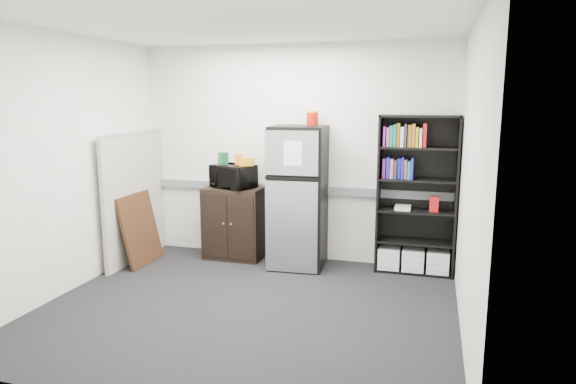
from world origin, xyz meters
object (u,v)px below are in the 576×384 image
object	(u,v)px
cabinet	(234,223)
refrigerator	(298,197)
cubicle_partition	(134,197)
microwave	(233,176)
bookshelf	(416,196)

from	to	relation	value
cabinet	refrigerator	bearing A→B (deg)	-5.26
cabinet	refrigerator	size ratio (longest dim) A/B	0.54
cubicle_partition	microwave	bearing A→B (deg)	19.01
cubicle_partition	cabinet	distance (m)	1.30
cubicle_partition	microwave	distance (m)	1.27
bookshelf	cabinet	size ratio (longest dim) A/B	2.01
cubicle_partition	cabinet	world-z (taller)	cubicle_partition
cubicle_partition	bookshelf	bearing A→B (deg)	8.06
bookshelf	cubicle_partition	size ratio (longest dim) A/B	1.14
microwave	cubicle_partition	bearing A→B (deg)	-141.33
microwave	refrigerator	world-z (taller)	refrigerator
cubicle_partition	cabinet	bearing A→B (deg)	19.70
bookshelf	cabinet	world-z (taller)	bookshelf
bookshelf	microwave	bearing A→B (deg)	-177.96
cabinet	microwave	bearing A→B (deg)	-90.00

